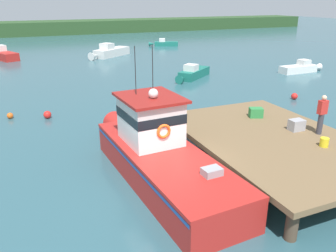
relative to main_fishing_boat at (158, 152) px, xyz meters
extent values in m
plane|color=#2D5660|center=(-0.17, -0.85, -1.01)|extent=(200.00, 200.00, 0.00)
cylinder|color=#4C3D2D|center=(2.03, -4.95, -0.51)|extent=(0.36, 0.36, 1.00)
cylinder|color=#4C3D2D|center=(2.03, 3.25, -0.51)|extent=(0.36, 0.36, 1.00)
cylinder|color=#4C3D2D|center=(7.23, 3.25, -0.51)|extent=(0.36, 0.36, 1.00)
cube|color=brown|center=(4.63, -0.85, 0.09)|extent=(6.00, 9.00, 0.20)
cube|color=red|center=(0.03, -0.56, -0.46)|extent=(2.99, 8.14, 1.10)
cone|color=red|center=(-0.27, 4.33, -0.46)|extent=(1.21, 1.86, 1.10)
cube|color=#234C9E|center=(0.03, -0.56, -0.01)|extent=(3.00, 7.98, 0.12)
cube|color=red|center=(0.03, -0.56, 0.15)|extent=(3.03, 8.14, 0.12)
cube|color=silver|center=(-0.04, 0.63, 0.99)|extent=(2.03, 2.31, 1.80)
cube|color=black|center=(-0.04, 0.63, 1.31)|extent=(2.05, 2.33, 0.36)
cube|color=maroon|center=(-0.04, 0.63, 1.94)|extent=(2.29, 2.63, 0.10)
sphere|color=white|center=(-0.02, 0.33, 2.17)|extent=(0.36, 0.36, 0.36)
cylinder|color=black|center=(-0.42, 1.11, 2.89)|extent=(0.03, 0.03, 1.80)
cylinder|color=black|center=(0.28, 1.15, 2.89)|extent=(0.03, 0.03, 1.80)
cube|color=#939399|center=(0.72, -2.73, 0.27)|extent=(0.63, 0.48, 0.36)
torus|color=orange|center=(-0.19, -3.38, 0.15)|extent=(0.59, 0.59, 0.12)
torus|color=#EA5119|center=(0.03, -0.50, 0.99)|extent=(0.55, 0.13, 0.54)
cube|color=#9E9EA3|center=(5.99, -0.67, 0.42)|extent=(0.61, 0.46, 0.46)
cube|color=#2D8442|center=(5.49, 1.42, 0.41)|extent=(0.72, 0.64, 0.44)
cylinder|color=yellow|center=(5.72, -2.41, 0.36)|extent=(0.32, 0.32, 0.34)
cylinder|color=#383842|center=(6.54, -1.36, 0.62)|extent=(0.22, 0.22, 0.86)
cube|color=red|center=(6.54, -1.36, 1.33)|extent=(0.36, 0.22, 0.56)
sphere|color=beige|center=(6.54, -1.36, 1.72)|extent=(0.20, 0.20, 0.20)
cube|color=red|center=(-5.77, 32.12, -0.58)|extent=(3.31, 4.91, 0.86)
cube|color=#196B5B|center=(9.48, 15.22, -0.65)|extent=(3.83, 3.35, 0.71)
cone|color=#196B5B|center=(7.55, 13.73, -0.65)|extent=(1.20, 1.15, 0.71)
cube|color=silver|center=(8.94, 14.80, -0.04)|extent=(1.37, 1.37, 0.53)
cube|color=white|center=(19.20, 13.27, -0.68)|extent=(3.64, 1.24, 0.66)
cone|color=white|center=(21.46, 13.32, -0.68)|extent=(0.92, 0.68, 0.66)
cube|color=silver|center=(19.83, 13.28, -0.10)|extent=(0.93, 0.94, 0.49)
cube|color=silver|center=(6.01, 29.66, -0.55)|extent=(4.92, 4.29, 0.91)
cone|color=silver|center=(3.54, 27.76, -0.55)|extent=(1.54, 1.48, 0.91)
cube|color=silver|center=(5.32, 29.13, 0.24)|extent=(1.76, 1.77, 0.68)
cube|color=#196B5B|center=(15.61, 35.74, -0.70)|extent=(3.49, 2.26, 0.61)
cone|color=#196B5B|center=(13.68, 36.54, -0.70)|extent=(1.00, 0.88, 0.61)
cube|color=silver|center=(15.07, 35.96, -0.17)|extent=(1.10, 1.10, 0.46)
sphere|color=red|center=(12.46, 6.33, -0.79)|extent=(0.43, 0.43, 0.43)
sphere|color=red|center=(-3.24, 8.81, -0.79)|extent=(0.43, 0.43, 0.43)
sphere|color=#EA5B19|center=(-5.19, 9.61, -0.84)|extent=(0.34, 0.34, 0.34)
cube|color=#284723|center=(-0.17, 61.15, 0.19)|extent=(120.00, 8.00, 2.40)
camera|label=1|loc=(-4.34, -10.98, 5.38)|focal=36.95mm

